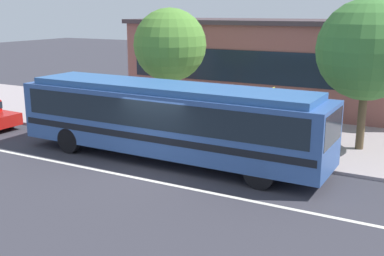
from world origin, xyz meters
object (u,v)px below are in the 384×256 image
object	(u,v)px
street_tree_near_stop	(170,45)
street_tree_mid_block	(368,50)
bus_stop_sign	(272,112)
transit_bus	(168,117)
pedestrian_waiting_near_sign	(121,104)

from	to	relation	value
street_tree_near_stop	street_tree_mid_block	size ratio (longest dim) A/B	0.94
bus_stop_sign	street_tree_mid_block	distance (m)	4.37
transit_bus	street_tree_mid_block	size ratio (longest dim) A/B	2.07
street_tree_near_stop	pedestrian_waiting_near_sign	bearing A→B (deg)	-149.93
pedestrian_waiting_near_sign	bus_stop_sign	bearing A→B (deg)	-9.37
transit_bus	bus_stop_sign	bearing A→B (deg)	32.15
bus_stop_sign	street_tree_mid_block	world-z (taller)	street_tree_mid_block
street_tree_near_stop	street_tree_mid_block	xyz separation A→B (m)	(8.71, 0.00, 0.14)
street_tree_mid_block	pedestrian_waiting_near_sign	bearing A→B (deg)	-173.71
street_tree_mid_block	bus_stop_sign	bearing A→B (deg)	-138.35
transit_bus	pedestrian_waiting_near_sign	distance (m)	5.79
pedestrian_waiting_near_sign	street_tree_near_stop	world-z (taller)	street_tree_near_stop
transit_bus	street_tree_near_stop	world-z (taller)	street_tree_near_stop
pedestrian_waiting_near_sign	street_tree_near_stop	bearing A→B (deg)	30.07
pedestrian_waiting_near_sign	transit_bus	bearing A→B (deg)	-35.77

